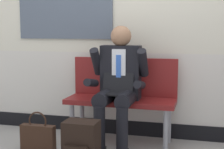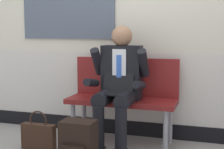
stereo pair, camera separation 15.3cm
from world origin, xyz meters
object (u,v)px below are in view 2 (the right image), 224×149
Objects in this scene: bench_with_person at (124,93)px; backpack at (78,147)px; handbag at (39,136)px; person_seated at (118,84)px.

bench_with_person is 0.94m from backpack.
bench_with_person is at bearing 80.73° from backpack.
bench_with_person reaches higher than backpack.
bench_with_person is 2.88× the size of handbag.
person_seated is at bearing -90.00° from bench_with_person.
handbag is at bearing 147.87° from backpack.
handbag is (-0.59, 0.37, -0.07)m from backpack.
backpack is (-0.14, -0.88, -0.31)m from bench_with_person.
person_seated reaches higher than bench_with_person.
person_seated is 0.94m from handbag.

